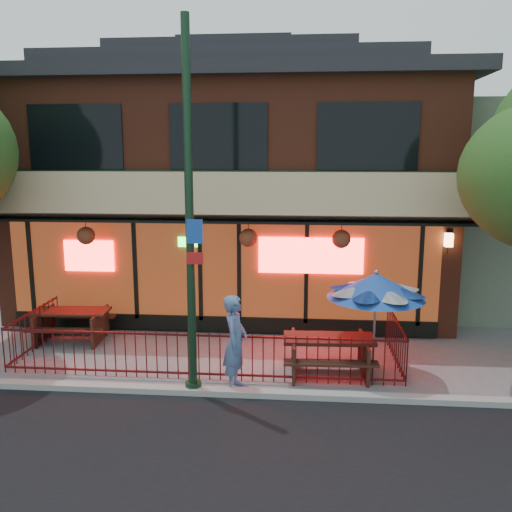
{
  "coord_description": "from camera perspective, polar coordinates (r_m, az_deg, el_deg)",
  "views": [
    {
      "loc": [
        2.08,
        -10.2,
        4.6
      ],
      "look_at": [
        1.03,
        2.0,
        2.28
      ],
      "focal_mm": 38.0,
      "sensor_mm": 36.0,
      "label": 1
    }
  ],
  "objects": [
    {
      "name": "picnic_table_left",
      "position": [
        14.31,
        -18.82,
        -6.45
      ],
      "size": [
        1.9,
        1.5,
        0.78
      ],
      "color": "#3F2317",
      "rests_on": "ground"
    },
    {
      "name": "patio_umbrella",
      "position": [
        11.33,
        12.52,
        -3.07
      ],
      "size": [
        2.0,
        1.99,
        2.28
      ],
      "color": "gray",
      "rests_on": "ground"
    },
    {
      "name": "patio_fence",
      "position": [
        11.61,
        -5.77,
        -9.31
      ],
      "size": [
        8.44,
        2.62,
        1.0
      ],
      "color": "#4B1011",
      "rests_on": "ground"
    },
    {
      "name": "pedestrian",
      "position": [
        10.74,
        -2.2,
        -9.09
      ],
      "size": [
        0.53,
        0.74,
        1.91
      ],
      "primitive_type": "imported",
      "rotation": [
        0.0,
        0.0,
        1.47
      ],
      "color": "#4E6C9C",
      "rests_on": "ground"
    },
    {
      "name": "street_light",
      "position": [
        10.12,
        -6.97,
        2.42
      ],
      "size": [
        0.43,
        0.32,
        7.0
      ],
      "color": "black",
      "rests_on": "ground"
    },
    {
      "name": "picnic_table_right",
      "position": [
        11.67,
        7.66,
        -9.74
      ],
      "size": [
        1.95,
        1.52,
        0.81
      ],
      "color": "#3A1C14",
      "rests_on": "ground"
    },
    {
      "name": "ground",
      "position": [
        11.38,
        -6.18,
        -13.15
      ],
      "size": [
        80.0,
        80.0,
        0.0
      ],
      "primitive_type": "plane",
      "color": "gray",
      "rests_on": "ground"
    },
    {
      "name": "restaurant_building",
      "position": [
        17.45,
        -1.94,
        9.19
      ],
      "size": [
        12.96,
        9.49,
        8.05
      ],
      "color": "brown",
      "rests_on": "ground"
    },
    {
      "name": "curb",
      "position": [
        10.91,
        -6.71,
        -13.92
      ],
      "size": [
        80.0,
        0.25,
        0.12
      ],
      "primitive_type": "cube",
      "color": "#999993",
      "rests_on": "ground"
    }
  ]
}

